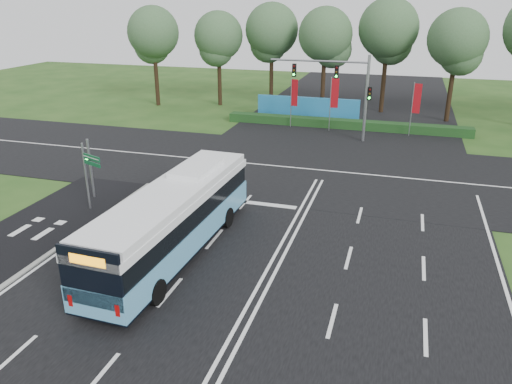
# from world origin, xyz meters

# --- Properties ---
(ground) EXTENTS (120.00, 120.00, 0.00)m
(ground) POSITION_xyz_m (0.00, 0.00, 0.00)
(ground) COLOR #224617
(ground) RESTS_ON ground
(road_main) EXTENTS (20.00, 120.00, 0.04)m
(road_main) POSITION_xyz_m (0.00, 0.00, 0.02)
(road_main) COLOR black
(road_main) RESTS_ON ground
(road_cross) EXTENTS (120.00, 14.00, 0.05)m
(road_cross) POSITION_xyz_m (0.00, 12.00, 0.03)
(road_cross) COLOR black
(road_cross) RESTS_ON ground
(bike_path) EXTENTS (5.00, 18.00, 0.06)m
(bike_path) POSITION_xyz_m (-12.50, -3.00, 0.03)
(bike_path) COLOR black
(bike_path) RESTS_ON ground
(kerb_strip) EXTENTS (0.25, 18.00, 0.12)m
(kerb_strip) POSITION_xyz_m (-10.10, -3.00, 0.06)
(kerb_strip) COLOR gray
(kerb_strip) RESTS_ON ground
(city_bus) EXTENTS (3.00, 12.42, 3.54)m
(city_bus) POSITION_xyz_m (-4.50, -1.88, 1.78)
(city_bus) COLOR #559BC5
(city_bus) RESTS_ON ground
(pedestrian_signal) EXTENTS (0.32, 0.42, 3.62)m
(pedestrian_signal) POSITION_xyz_m (-12.23, 3.12, 1.98)
(pedestrian_signal) COLOR gray
(pedestrian_signal) RESTS_ON ground
(street_sign) EXTENTS (1.42, 0.63, 3.88)m
(street_sign) POSITION_xyz_m (-11.12, 1.44, 2.45)
(street_sign) COLOR gray
(street_sign) RESTS_ON ground
(banner_flag_left) EXTENTS (0.65, 0.19, 4.47)m
(banner_flag_left) POSITION_xyz_m (-4.68, 23.59, 2.92)
(banner_flag_left) COLOR gray
(banner_flag_left) RESTS_ON ground
(banner_flag_mid) EXTENTS (0.71, 0.14, 4.80)m
(banner_flag_mid) POSITION_xyz_m (-1.01, 23.13, 3.12)
(banner_flag_mid) COLOR gray
(banner_flag_mid) RESTS_ON ground
(banner_flag_right) EXTENTS (0.68, 0.15, 4.64)m
(banner_flag_right) POSITION_xyz_m (5.89, 23.24, 3.02)
(banner_flag_right) COLOR gray
(banner_flag_right) RESTS_ON ground
(traffic_light_gantry) EXTENTS (8.41, 0.28, 7.00)m
(traffic_light_gantry) POSITION_xyz_m (0.21, 20.50, 4.66)
(traffic_light_gantry) COLOR gray
(traffic_light_gantry) RESTS_ON ground
(hedge) EXTENTS (22.00, 1.20, 0.80)m
(hedge) POSITION_xyz_m (0.00, 24.50, 0.40)
(hedge) COLOR #143816
(hedge) RESTS_ON ground
(blue_hoarding) EXTENTS (10.00, 0.30, 2.20)m
(blue_hoarding) POSITION_xyz_m (-4.00, 27.00, 1.10)
(blue_hoarding) COLOR #1E70A6
(blue_hoarding) RESTS_ON ground
(eucalyptus_row) EXTENTS (53.28, 9.74, 12.31)m
(eucalyptus_row) POSITION_xyz_m (5.30, 31.04, 8.23)
(eucalyptus_row) COLOR black
(eucalyptus_row) RESTS_ON ground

